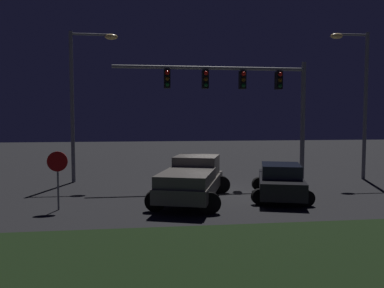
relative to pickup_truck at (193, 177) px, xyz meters
The scene contains 8 objects.
ground_plane 2.11m from the pickup_truck, 48.29° to the left, with size 80.00×80.00×0.00m, color black.
grass_median 6.74m from the pickup_truck, 79.35° to the right, with size 22.93×4.89×0.10m, color black.
pickup_truck is the anchor object (origin of this frame).
car_sedan 3.87m from the pickup_truck, ahead, with size 3.27×4.73×1.51m.
traffic_signal_gantry 6.57m from the pickup_truck, 51.46° to the left, with size 10.32×0.56×6.50m.
street_lamp_left 8.63m from the pickup_truck, 134.43° to the left, with size 2.57×0.44×8.09m.
street_lamp_right 11.73m from the pickup_truck, 23.89° to the left, with size 2.29×0.44×8.27m.
stop_sign 5.39m from the pickup_truck, 169.26° to the right, with size 0.76×0.08×2.23m.
Camera 1 is at (-3.29, -17.15, 3.48)m, focal length 35.62 mm.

